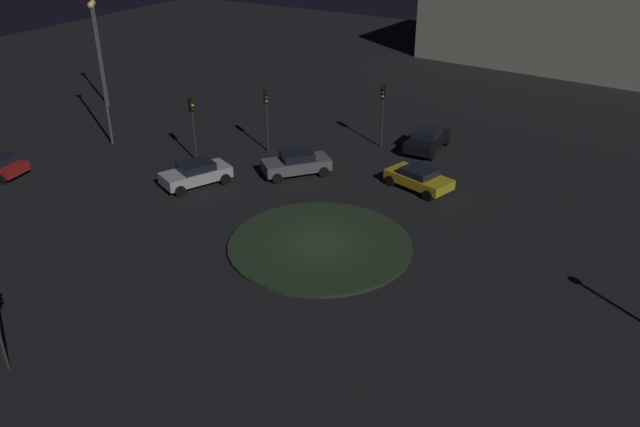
{
  "coord_description": "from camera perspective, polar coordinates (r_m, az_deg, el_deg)",
  "views": [
    {
      "loc": [
        14.21,
        -24.32,
        16.41
      ],
      "look_at": [
        0.0,
        0.0,
        1.84
      ],
      "focal_mm": 36.13,
      "sensor_mm": 36.0,
      "label": 1
    }
  ],
  "objects": [
    {
      "name": "roundabout_island",
      "position": [
        32.56,
        -0.0,
        -2.75
      ],
      "size": [
        9.33,
        9.33,
        0.16
      ],
      "primitive_type": "cylinder",
      "color": "#263823",
      "rests_on": "ground_plane"
    },
    {
      "name": "traffic_light_northwest_near",
      "position": [
        43.32,
        -4.76,
        9.26
      ],
      "size": [
        0.39,
        0.39,
        4.26
      ],
      "rotation": [
        0.0,
        0.0,
        -0.77
      ],
      "color": "#2D2D2D",
      "rests_on": "ground_plane"
    },
    {
      "name": "car_black",
      "position": [
        44.66,
        9.47,
        6.49
      ],
      "size": [
        2.19,
        4.35,
        1.5
      ],
      "rotation": [
        0.0,
        0.0,
        4.74
      ],
      "color": "black",
      "rests_on": "ground_plane"
    },
    {
      "name": "traffic_light_north",
      "position": [
        44.09,
        5.56,
        9.63
      ],
      "size": [
        0.34,
        0.38,
        4.36
      ],
      "rotation": [
        0.0,
        0.0,
        -1.34
      ],
      "color": "#2D2D2D",
      "rests_on": "ground_plane"
    },
    {
      "name": "streetlamp_west_near",
      "position": [
        46.08,
        -18.92,
        12.55
      ],
      "size": [
        0.45,
        0.45,
        9.63
      ],
      "color": "#4C4C51",
      "rests_on": "ground_plane"
    },
    {
      "name": "car_grey",
      "position": [
        40.29,
        -2.1,
        4.49
      ],
      "size": [
        4.05,
        4.32,
        1.51
      ],
      "rotation": [
        0.0,
        0.0,
        0.86
      ],
      "color": "slate",
      "rests_on": "ground_plane"
    },
    {
      "name": "streetlamp_west",
      "position": [
        55.08,
        -19.01,
        14.12
      ],
      "size": [
        0.46,
        0.46,
        8.38
      ],
      "color": "#4C4C51",
      "rests_on": "ground_plane"
    },
    {
      "name": "ground_plane",
      "position": [
        32.6,
        -0.0,
        -2.88
      ],
      "size": [
        115.37,
        115.37,
        0.0
      ],
      "primitive_type": "plane",
      "color": "black"
    },
    {
      "name": "traffic_light_northwest",
      "position": [
        42.23,
        -11.21,
        8.39
      ],
      "size": [
        0.39,
        0.36,
        4.3
      ],
      "rotation": [
        0.0,
        0.0,
        -0.41
      ],
      "color": "#2D2D2D",
      "rests_on": "ground_plane"
    },
    {
      "name": "car_yellow",
      "position": [
        38.81,
        8.75,
        3.13
      ],
      "size": [
        4.34,
        2.99,
        1.31
      ],
      "rotation": [
        0.0,
        0.0,
        -0.29
      ],
      "color": "gold",
      "rests_on": "ground_plane"
    },
    {
      "name": "car_silver",
      "position": [
        39.53,
        -10.93,
        3.51
      ],
      "size": [
        3.33,
        4.49,
        1.45
      ],
      "rotation": [
        0.0,
        0.0,
        1.15
      ],
      "color": "silver",
      "rests_on": "ground_plane"
    }
  ]
}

